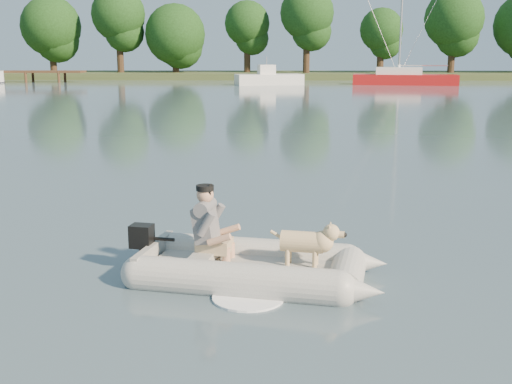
{
  "coord_description": "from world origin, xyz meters",
  "views": [
    {
      "loc": [
        0.09,
        -6.92,
        2.79
      ],
      "look_at": [
        -0.12,
        2.35,
        0.75
      ],
      "focal_mm": 45.0,
      "sensor_mm": 36.0,
      "label": 1
    }
  ],
  "objects_px": {
    "man": "(207,221)",
    "motorboat": "(269,71)",
    "dinghy": "(255,239)",
    "sailboat": "(404,79)",
    "dog": "(302,245)"
  },
  "relations": [
    {
      "from": "dinghy",
      "to": "man",
      "type": "bearing_deg",
      "value": 175.76
    },
    {
      "from": "dinghy",
      "to": "dog",
      "type": "height_order",
      "value": "dinghy"
    },
    {
      "from": "dinghy",
      "to": "dog",
      "type": "distance_m",
      "value": 0.59
    },
    {
      "from": "man",
      "to": "motorboat",
      "type": "height_order",
      "value": "motorboat"
    },
    {
      "from": "dinghy",
      "to": "man",
      "type": "height_order",
      "value": "man"
    },
    {
      "from": "dinghy",
      "to": "motorboat",
      "type": "xyz_separation_m",
      "value": [
        0.03,
        47.15,
        0.59
      ]
    },
    {
      "from": "man",
      "to": "motorboat",
      "type": "bearing_deg",
      "value": 100.6
    },
    {
      "from": "motorboat",
      "to": "sailboat",
      "type": "distance_m",
      "value": 11.42
    },
    {
      "from": "man",
      "to": "sailboat",
      "type": "height_order",
      "value": "sailboat"
    },
    {
      "from": "dog",
      "to": "sailboat",
      "type": "relative_size",
      "value": 0.07
    },
    {
      "from": "sailboat",
      "to": "dinghy",
      "type": "bearing_deg",
      "value": -93.58
    },
    {
      "from": "motorboat",
      "to": "dinghy",
      "type": "bearing_deg",
      "value": -104.8
    },
    {
      "from": "man",
      "to": "sailboat",
      "type": "bearing_deg",
      "value": 87.14
    },
    {
      "from": "man",
      "to": "motorboat",
      "type": "xyz_separation_m",
      "value": [
        0.63,
        46.98,
        0.41
      ]
    },
    {
      "from": "dinghy",
      "to": "motorboat",
      "type": "bearing_deg",
      "value": 101.34
    }
  ]
}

